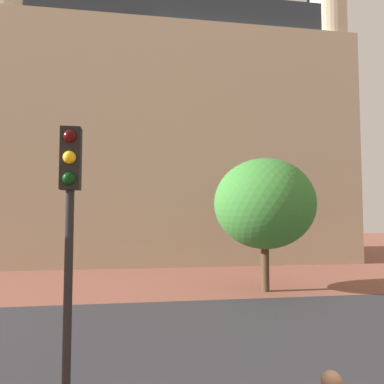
# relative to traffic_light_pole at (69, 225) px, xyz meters

# --- Properties ---
(ground_plane) EXTENTS (120.00, 120.00, 0.00)m
(ground_plane) POSITION_rel_traffic_light_pole_xyz_m (3.00, 7.48, -3.24)
(ground_plane) COLOR brown
(street_asphalt_strip) EXTENTS (120.00, 8.87, 0.00)m
(street_asphalt_strip) POSITION_rel_traffic_light_pole_xyz_m (3.00, 5.20, -3.24)
(street_asphalt_strip) COLOR #2D2D33
(street_asphalt_strip) RESTS_ON ground_plane
(landmark_building) EXTENTS (26.68, 14.67, 39.19)m
(landmark_building) POSITION_rel_traffic_light_pole_xyz_m (3.92, 26.65, 7.25)
(landmark_building) COLOR beige
(landmark_building) RESTS_ON ground_plane
(traffic_light_pole) EXTENTS (0.28, 0.34, 4.63)m
(traffic_light_pole) POSITION_rel_traffic_light_pole_xyz_m (0.00, 0.00, 0.00)
(traffic_light_pole) COLOR black
(traffic_light_pole) RESTS_ON ground_plane
(tree_curb_far) EXTENTS (4.62, 4.62, 6.05)m
(tree_curb_far) POSITION_rel_traffic_light_pole_xyz_m (6.88, 11.03, 0.72)
(tree_curb_far) COLOR #4C3823
(tree_curb_far) RESTS_ON ground_plane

